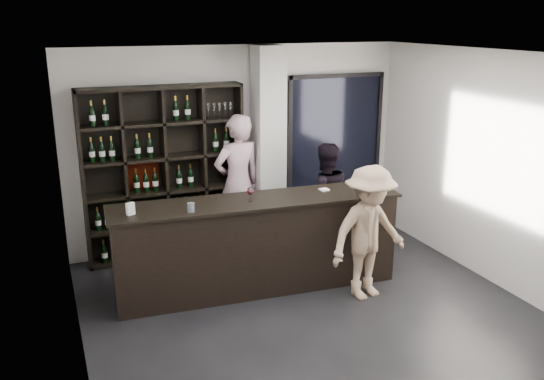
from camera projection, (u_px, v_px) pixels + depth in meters
name	position (u px, v px, depth m)	size (l,w,h in m)	color
floor	(322.00, 324.00, 6.39)	(5.00, 5.50, 0.01)	black
wine_shelf	(165.00, 174.00, 7.90)	(2.20, 0.35, 2.40)	black
structural_column	(268.00, 148.00, 8.29)	(0.40, 0.40, 2.90)	silver
glass_panel	(335.00, 142.00, 8.93)	(1.60, 0.08, 2.10)	black
tasting_counter	(257.00, 244.00, 7.07)	(3.53, 0.73, 1.16)	black
taster_pink	(238.00, 184.00, 8.18)	(0.73, 0.48, 1.99)	beige
taster_black	(324.00, 198.00, 8.14)	(0.78, 0.61, 1.60)	black
customer	(369.00, 233.00, 6.80)	(1.06, 0.61, 1.64)	tan
wine_glass	(250.00, 193.00, 6.83)	(0.08, 0.08, 0.19)	white
spit_cup	(191.00, 207.00, 6.45)	(0.08, 0.08, 0.10)	#AAB8CC
napkin_stack	(324.00, 190.00, 7.27)	(0.11, 0.11, 0.02)	white
card_stand	(130.00, 209.00, 6.35)	(0.09, 0.05, 0.14)	white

